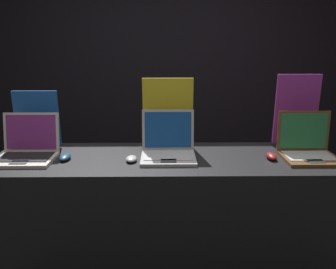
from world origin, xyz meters
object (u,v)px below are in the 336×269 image
at_px(mouse_back, 271,156).
at_px(laptop_front, 27,149).
at_px(mouse_middle, 131,159).
at_px(promo_stand_back, 296,112).
at_px(mouse_front, 65,157).
at_px(laptop_back, 307,147).
at_px(promo_stand_middle, 168,115).
at_px(promo_stand_front, 37,121).
at_px(laptop_middle, 168,147).

bearing_deg(mouse_back, laptop_front, 178.66).
relative_size(mouse_middle, promo_stand_back, 0.21).
distance_m(mouse_front, laptop_back, 1.52).
bearing_deg(promo_stand_middle, laptop_back, -13.75).
bearing_deg(laptop_front, promo_stand_front, 90.00).
height_order(mouse_front, promo_stand_back, promo_stand_back).
bearing_deg(mouse_middle, laptop_front, 174.44).
xyz_separation_m(laptop_back, promo_stand_back, (0.00, 0.23, 0.17)).
bearing_deg(laptop_middle, mouse_front, -175.30).
bearing_deg(promo_stand_middle, mouse_front, -159.30).
xyz_separation_m(mouse_front, promo_stand_middle, (0.64, 0.24, 0.21)).
relative_size(laptop_middle, promo_stand_back, 0.68).
relative_size(laptop_front, promo_stand_front, 0.90).
xyz_separation_m(laptop_front, laptop_back, (1.76, -0.00, 0.00)).
distance_m(laptop_middle, promo_stand_middle, 0.25).
bearing_deg(mouse_front, mouse_back, -0.27).
bearing_deg(promo_stand_front, promo_stand_back, 0.83).
height_order(promo_stand_middle, promo_stand_back, promo_stand_back).
distance_m(mouse_front, promo_stand_back, 1.56).
bearing_deg(promo_stand_middle, laptop_front, -166.45).
relative_size(laptop_middle, mouse_back, 2.96).
bearing_deg(promo_stand_back, mouse_middle, -165.05).
distance_m(laptop_front, laptop_back, 1.76).
distance_m(mouse_middle, promo_stand_middle, 0.42).
relative_size(mouse_front, laptop_middle, 0.34).
bearing_deg(promo_stand_middle, laptop_middle, -90.00).
xyz_separation_m(mouse_middle, laptop_back, (1.10, 0.06, 0.05)).
bearing_deg(promo_stand_middle, mouse_middle, -129.40).
xyz_separation_m(promo_stand_middle, promo_stand_back, (0.88, 0.02, 0.01)).
bearing_deg(mouse_front, promo_stand_back, 9.75).
xyz_separation_m(mouse_front, mouse_back, (1.28, -0.01, 0.00)).
height_order(mouse_middle, promo_stand_middle, promo_stand_middle).
xyz_separation_m(promo_stand_middle, mouse_back, (0.64, -0.25, -0.21)).
relative_size(laptop_middle, mouse_middle, 3.28).
relative_size(promo_stand_middle, mouse_back, 4.17).
height_order(promo_stand_front, promo_stand_back, promo_stand_back).
relative_size(mouse_front, promo_stand_back, 0.23).
bearing_deg(laptop_back, mouse_back, -171.88).
height_order(promo_stand_front, mouse_middle, promo_stand_front).
bearing_deg(mouse_middle, laptop_back, 3.19).
distance_m(laptop_back, promo_stand_back, 0.29).
height_order(promo_stand_front, laptop_middle, promo_stand_front).
height_order(mouse_front, mouse_back, mouse_back).
bearing_deg(laptop_back, laptop_front, 179.93).
relative_size(laptop_front, mouse_middle, 3.43).
height_order(laptop_back, promo_stand_back, promo_stand_back).
bearing_deg(mouse_front, laptop_front, 172.96).
relative_size(mouse_front, mouse_back, 1.02).
bearing_deg(mouse_middle, mouse_back, 1.85).
bearing_deg(laptop_middle, mouse_middle, -159.09).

